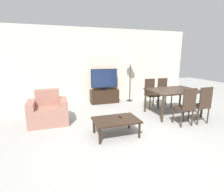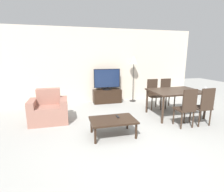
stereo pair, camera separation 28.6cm
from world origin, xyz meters
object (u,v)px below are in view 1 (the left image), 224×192
Objects in this scene: coffee_table at (116,121)px; floor_lamp at (130,63)px; dining_chair_near at (186,105)px; dining_chair_far at (164,91)px; tv_stand at (104,96)px; wine_glass_left at (203,87)px; dining_table at (173,92)px; armchair at (48,112)px; dining_chair_near_right at (202,104)px; dining_chair_far_left at (151,92)px; tv at (104,79)px; remote_primary at (120,116)px.

coffee_table is 0.57× the size of floor_lamp.
coffee_table is 3.31m from floor_lamp.
dining_chair_near is 2.90m from floor_lamp.
dining_chair_far is at bearing 73.44° from dining_chair_near.
tv_stand is 1.06× the size of dining_chair_near.
dining_chair_near is 6.67× the size of wine_glass_left.
coffee_table is 0.69× the size of dining_table.
armchair is 0.99× the size of dining_chair_near_right.
wine_glass_left is at bearing 8.49° from coffee_table.
tv_stand is at bearing 149.71° from dining_chair_far.
floor_lamp is (-0.32, 1.04, 0.95)m from dining_chair_far_left.
dining_chair_far_left reaches higher than tv_stand.
floor_lamp reaches higher than dining_chair_near.
coffee_table is 2.80m from wine_glass_left.
floor_lamp is (1.01, -0.03, 1.23)m from tv_stand.
dining_table is (2.09, 0.83, 0.34)m from coffee_table.
armchair is 0.98× the size of coffee_table.
remote_primary is (-0.37, -2.63, -0.49)m from tv.
dining_chair_far is (0.50, 1.68, 0.00)m from dining_chair_near.
dining_chair_far_left is (3.27, 0.48, 0.21)m from armchair.
dining_table is at bearing -5.89° from armchair.
wine_glass_left is (0.89, 0.42, 0.33)m from dining_chair_near.
dining_chair_far_left reaches higher than coffee_table.
dining_chair_near and dining_chair_far have the same top height.
dining_table reaches higher than remote_primary.
dining_table is at bearing 20.29° from remote_primary.
floor_lamp reaches higher than remote_primary.
tv_stand is at bearing 38.68° from armchair.
remote_primary is at bearing -98.06° from tv.
tv reaches higher than dining_chair_far.
armchair reaches higher than tv_stand.
dining_table is at bearing -73.44° from dining_chair_far_left.
floor_lamp is at bearing 60.67° from coffee_table.
tv is 1.00× the size of dining_chair_far.
coffee_table is at bearing -144.41° from dining_chair_far.
tv_stand is 3.32m from dining_chair_near_right.
tv reaches higher than dining_table.
remote_primary is at bearing 175.96° from dining_chair_near.
dining_table is 1.47× the size of dining_chair_far.
dining_chair_far_left reaches higher than remote_primary.
dining_table is 2.12m from floor_lamp.
dining_chair_far is at bearing -51.70° from floor_lamp.
remote_primary is at bearing -118.07° from floor_lamp.
dining_chair_far is at bearing -30.23° from tv.
coffee_table is 6.74× the size of wine_glass_left.
tv reaches higher than wine_glass_left.
dining_chair_far is 6.49× the size of remote_primary.
coffee_table is 2.89m from dining_chair_far.
dining_chair_far_left is at bearing -72.98° from floor_lamp.
dining_chair_far is 1.62m from floor_lamp.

